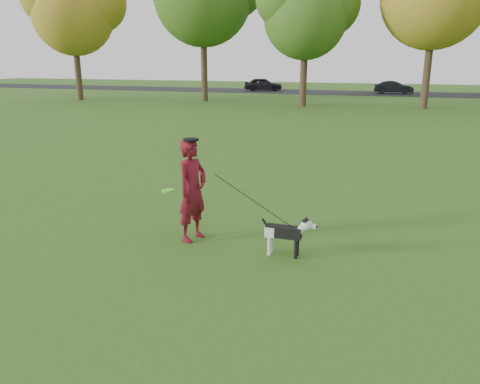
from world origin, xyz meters
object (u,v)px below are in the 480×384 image
(dog, at_px, (288,231))
(car_mid, at_px, (394,87))
(car_left, at_px, (263,84))
(man, at_px, (192,190))

(dog, distance_m, car_mid, 40.32)
(dog, distance_m, car_left, 41.90)
(man, height_order, dog, man)
(man, relative_size, dog, 1.96)
(car_left, xyz_separation_m, car_mid, (12.81, 0.00, -0.07))
(car_mid, bearing_deg, car_left, 88.81)
(dog, relative_size, car_left, 0.24)
(dog, xyz_separation_m, car_left, (-11.46, 40.30, 0.24))
(dog, bearing_deg, man, 173.16)
(car_left, height_order, car_mid, car_left)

